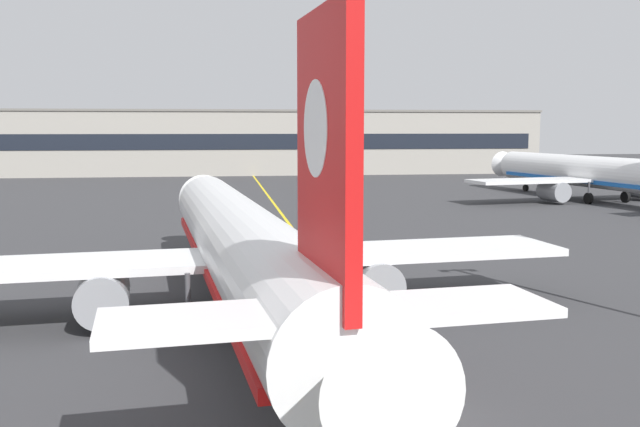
% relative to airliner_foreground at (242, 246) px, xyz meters
% --- Properties ---
extents(ground_plane, '(400.00, 400.00, 0.00)m').
position_rel_airliner_foreground_xyz_m(ground_plane, '(5.25, -12.96, -3.37)').
color(ground_plane, '#353538').
extents(taxiway_centreline, '(1.40, 180.00, 0.01)m').
position_rel_airliner_foreground_xyz_m(taxiway_centreline, '(5.25, 17.04, -3.37)').
color(taxiway_centreline, yellow).
rests_on(taxiway_centreline, ground).
extents(airliner_foreground, '(32.33, 41.51, 11.65)m').
position_rel_airliner_foreground_xyz_m(airliner_foreground, '(0.00, 0.00, 0.00)').
color(airliner_foreground, white).
rests_on(airliner_foreground, ground).
extents(airliner_background, '(32.19, 41.14, 11.59)m').
position_rel_airliner_foreground_xyz_m(airliner_background, '(43.13, 46.50, -0.02)').
color(airliner_background, white).
rests_on(airliner_background, ground).
extents(safety_cone_by_nose_gear, '(0.44, 0.44, 0.55)m').
position_rel_airliner_foreground_xyz_m(safety_cone_by_nose_gear, '(1.96, 15.46, -3.11)').
color(safety_cone_by_nose_gear, orange).
rests_on(safety_cone_by_nose_gear, ground).
extents(terminal_building, '(114.41, 12.40, 11.96)m').
position_rel_airliner_foreground_xyz_m(terminal_building, '(2.08, 102.99, 2.62)').
color(terminal_building, '#9E998E').
rests_on(terminal_building, ground).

